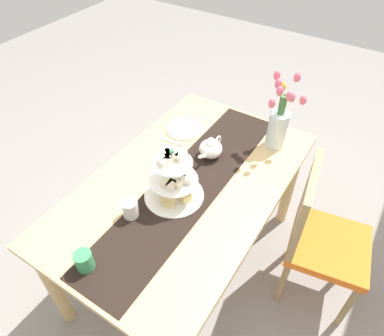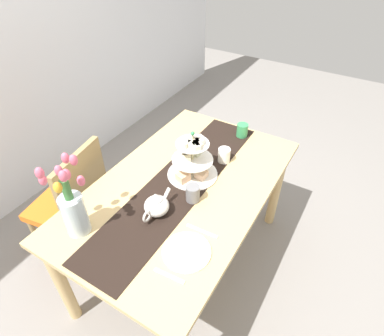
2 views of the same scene
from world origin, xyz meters
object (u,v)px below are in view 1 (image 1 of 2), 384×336
(dining_table, at_px, (186,198))
(chair_left, at_px, (319,234))
(mug_grey, at_px, (176,160))
(mug_white_text, at_px, (130,209))
(tulip_vase, at_px, (279,122))
(teapot, at_px, (211,148))
(tiered_cake_stand, at_px, (174,181))
(fork_left, at_px, (197,117))
(mug_orange, at_px, (84,261))
(knife_left, at_px, (171,141))
(dinner_plate_left, at_px, (185,129))

(dining_table, relative_size, chair_left, 1.66)
(mug_grey, relative_size, mug_white_text, 1.00)
(dining_table, xyz_separation_m, chair_left, (-0.27, 0.68, -0.14))
(tulip_vase, bearing_deg, teapot, -42.73)
(tiered_cake_stand, relative_size, fork_left, 2.03)
(tiered_cake_stand, distance_m, mug_orange, 0.54)
(fork_left, xyz_separation_m, mug_grey, (0.45, 0.15, 0.05))
(tiered_cake_stand, height_order, mug_grey, tiered_cake_stand)
(fork_left, xyz_separation_m, knife_left, (0.29, 0.00, 0.00))
(tiered_cake_stand, height_order, tulip_vase, tulip_vase)
(tiered_cake_stand, bearing_deg, chair_left, 118.64)
(dining_table, xyz_separation_m, teapot, (-0.26, 0.00, 0.17))
(mug_grey, height_order, mug_orange, mug_grey)
(tiered_cake_stand, distance_m, teapot, 0.36)
(fork_left, bearing_deg, mug_white_text, 10.68)
(dining_table, distance_m, knife_left, 0.37)
(dinner_plate_left, xyz_separation_m, mug_white_text, (0.70, 0.16, 0.04))
(chair_left, relative_size, fork_left, 6.07)
(knife_left, height_order, mug_grey, mug_grey)
(chair_left, bearing_deg, mug_orange, -40.17)
(chair_left, height_order, mug_white_text, chair_left)
(knife_left, relative_size, mug_orange, 1.79)
(knife_left, bearing_deg, chair_left, 91.87)
(knife_left, relative_size, mug_white_text, 1.79)
(tulip_vase, height_order, mug_white_text, tulip_vase)
(mug_orange, bearing_deg, tulip_vase, 163.57)
(dining_table, relative_size, teapot, 6.33)
(knife_left, relative_size, mug_grey, 1.79)
(dining_table, height_order, mug_orange, mug_orange)
(tulip_vase, height_order, fork_left, tulip_vase)
(knife_left, bearing_deg, dinner_plate_left, 180.00)
(chair_left, distance_m, mug_white_text, 1.03)
(chair_left, bearing_deg, fork_left, -105.33)
(chair_left, bearing_deg, teapot, -88.72)
(tulip_vase, bearing_deg, knife_left, -60.11)
(tulip_vase, distance_m, mug_orange, 1.24)
(teapot, xyz_separation_m, tulip_vase, (-0.29, 0.27, 0.11))
(tulip_vase, bearing_deg, chair_left, 56.92)
(tiered_cake_stand, distance_m, dinner_plate_left, 0.56)
(dinner_plate_left, xyz_separation_m, fork_left, (-0.15, 0.00, -0.00))
(fork_left, distance_m, knife_left, 0.29)
(dining_table, relative_size, mug_white_text, 15.88)
(tulip_vase, xyz_separation_m, mug_white_text, (0.86, -0.37, -0.12))
(teapot, bearing_deg, chair_left, 91.28)
(fork_left, xyz_separation_m, mug_orange, (1.17, 0.18, 0.04))
(tulip_vase, relative_size, mug_white_text, 4.65)
(knife_left, bearing_deg, dining_table, 47.38)
(tiered_cake_stand, relative_size, tulip_vase, 0.69)
(teapot, xyz_separation_m, fork_left, (-0.27, -0.26, -0.06))
(dining_table, distance_m, teapot, 0.31)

